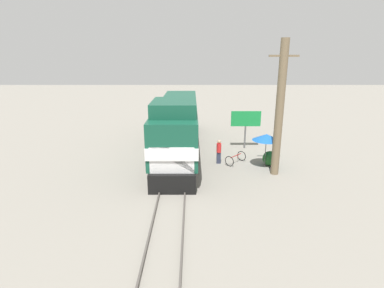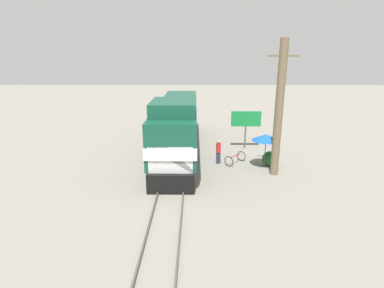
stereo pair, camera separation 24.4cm
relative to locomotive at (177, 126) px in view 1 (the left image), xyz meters
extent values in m
plane|color=gray|center=(0.00, -2.36, -2.12)|extent=(120.00, 120.00, 0.00)
cube|color=#4C4742|center=(-0.72, -2.36, -2.04)|extent=(0.08, 39.98, 0.15)
cube|color=#4C4742|center=(0.72, -2.36, -2.04)|extent=(0.08, 39.98, 0.15)
cube|color=black|center=(0.00, 0.45, -1.55)|extent=(2.71, 16.84, 1.14)
cube|color=#144C38|center=(0.00, 0.45, 0.43)|extent=(2.94, 16.16, 2.81)
cube|color=white|center=(0.00, 0.45, 0.15)|extent=(2.98, 16.33, 0.70)
cube|color=white|center=(0.00, -6.45, -0.20)|extent=(2.50, 2.36, 1.55)
cube|color=#144C38|center=(0.00, -4.60, 2.26)|extent=(2.77, 3.70, 0.86)
cylinder|color=#726047|center=(6.59, -4.81, 2.15)|extent=(0.52, 0.52, 8.53)
cube|color=#726047|center=(6.59, -4.81, 5.39)|extent=(1.80, 0.12, 0.12)
cylinder|color=#4C4C4C|center=(6.20, -3.63, -0.97)|extent=(0.05, 0.05, 2.29)
cone|color=#1959B2|center=(6.20, -3.63, 0.06)|extent=(1.93, 1.93, 0.43)
cube|color=#595959|center=(5.57, 0.95, -1.17)|extent=(0.12, 0.12, 1.89)
cube|color=#198C3F|center=(5.57, 0.95, 0.40)|extent=(2.46, 0.08, 1.26)
sphere|color=#236028|center=(6.66, -3.24, -1.60)|extent=(1.04, 1.04, 1.04)
cube|color=#2D3347|center=(3.05, -2.81, -1.70)|extent=(0.30, 0.20, 0.84)
cylinder|color=red|center=(3.05, -2.81, -0.94)|extent=(0.34, 0.34, 0.67)
sphere|color=tan|center=(3.05, -2.81, -0.49)|extent=(0.25, 0.25, 0.25)
torus|color=black|center=(4.81, -2.25, -1.75)|extent=(0.59, 0.53, 0.74)
torus|color=black|center=(3.76, -3.41, -1.75)|extent=(0.59, 0.53, 0.74)
cube|color=#A51919|center=(4.28, -2.83, -1.53)|extent=(0.92, 1.02, 0.04)
cylinder|color=#A51919|center=(4.47, -2.63, -1.62)|extent=(0.04, 0.04, 0.31)
camera|label=1|loc=(1.12, -23.28, 5.40)|focal=28.00mm
camera|label=2|loc=(1.37, -23.28, 5.40)|focal=28.00mm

